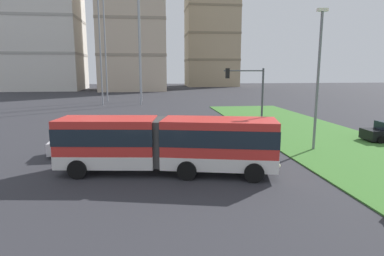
{
  "coord_description": "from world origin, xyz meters",
  "views": [
    {
      "loc": [
        -1.56,
        -3.69,
        5.59
      ],
      "look_at": [
        0.81,
        15.15,
        2.2
      ],
      "focal_mm": 30.65,
      "sensor_mm": 36.0,
      "label": 1
    }
  ],
  "objects_px": {
    "apartment_tower_west": "(42,2)",
    "apartment_tower_centre": "(212,10)",
    "car_white_van": "(84,144)",
    "streetlight_median": "(318,75)",
    "apartment_tower_westcentre": "(132,24)",
    "traffic_light_far_right": "(250,91)",
    "articulated_bus": "(167,143)"
  },
  "relations": [
    {
      "from": "traffic_light_far_right",
      "to": "apartment_tower_westcentre",
      "type": "xyz_separation_m",
      "value": [
        -12.48,
        68.36,
        13.96
      ]
    },
    {
      "from": "traffic_light_far_right",
      "to": "streetlight_median",
      "type": "relative_size",
      "value": 0.6
    },
    {
      "from": "apartment_tower_west",
      "to": "apartment_tower_centre",
      "type": "distance_m",
      "value": 51.8
    },
    {
      "from": "apartment_tower_west",
      "to": "car_white_van",
      "type": "bearing_deg",
      "value": -72.3
    },
    {
      "from": "car_white_van",
      "to": "streetlight_median",
      "type": "distance_m",
      "value": 16.42
    },
    {
      "from": "apartment_tower_westcentre",
      "to": "apartment_tower_centre",
      "type": "xyz_separation_m",
      "value": [
        25.39,
        18.81,
        7.48
      ]
    },
    {
      "from": "streetlight_median",
      "to": "apartment_tower_westcentre",
      "type": "distance_m",
      "value": 75.6
    },
    {
      "from": "traffic_light_far_right",
      "to": "streetlight_median",
      "type": "height_order",
      "value": "streetlight_median"
    },
    {
      "from": "car_white_van",
      "to": "streetlight_median",
      "type": "relative_size",
      "value": 0.47
    },
    {
      "from": "car_white_van",
      "to": "articulated_bus",
      "type": "bearing_deg",
      "value": -40.74
    },
    {
      "from": "apartment_tower_westcentre",
      "to": "apartment_tower_centre",
      "type": "distance_m",
      "value": 32.47
    },
    {
      "from": "articulated_bus",
      "to": "traffic_light_far_right",
      "type": "bearing_deg",
      "value": 49.38
    },
    {
      "from": "apartment_tower_west",
      "to": "apartment_tower_centre",
      "type": "relative_size",
      "value": 0.93
    },
    {
      "from": "streetlight_median",
      "to": "apartment_tower_westcentre",
      "type": "bearing_deg",
      "value": 102.28
    },
    {
      "from": "car_white_van",
      "to": "streetlight_median",
      "type": "bearing_deg",
      "value": -2.55
    },
    {
      "from": "car_white_van",
      "to": "apartment_tower_centre",
      "type": "bearing_deg",
      "value": 74.44
    },
    {
      "from": "traffic_light_far_right",
      "to": "apartment_tower_west",
      "type": "height_order",
      "value": "apartment_tower_west"
    },
    {
      "from": "articulated_bus",
      "to": "streetlight_median",
      "type": "distance_m",
      "value": 11.74
    },
    {
      "from": "car_white_van",
      "to": "apartment_tower_westcentre",
      "type": "relative_size",
      "value": 0.12
    },
    {
      "from": "traffic_light_far_right",
      "to": "apartment_tower_centre",
      "type": "bearing_deg",
      "value": 81.58
    },
    {
      "from": "car_white_van",
      "to": "apartment_tower_west",
      "type": "bearing_deg",
      "value": 107.7
    },
    {
      "from": "car_white_van",
      "to": "apartment_tower_westcentre",
      "type": "xyz_separation_m",
      "value": [
        -0.07,
        72.13,
        17.13
      ]
    },
    {
      "from": "car_white_van",
      "to": "traffic_light_far_right",
      "type": "xyz_separation_m",
      "value": [
        12.41,
        3.76,
        3.16
      ]
    },
    {
      "from": "car_white_van",
      "to": "streetlight_median",
      "type": "height_order",
      "value": "streetlight_median"
    },
    {
      "from": "articulated_bus",
      "to": "apartment_tower_westcentre",
      "type": "relative_size",
      "value": 0.34
    },
    {
      "from": "apartment_tower_westcentre",
      "to": "apartment_tower_centre",
      "type": "relative_size",
      "value": 0.7
    },
    {
      "from": "traffic_light_far_right",
      "to": "apartment_tower_centre",
      "type": "xyz_separation_m",
      "value": [
        12.91,
        87.17,
        21.44
      ]
    },
    {
      "from": "apartment_tower_west",
      "to": "apartment_tower_westcentre",
      "type": "xyz_separation_m",
      "value": [
        23.89,
        -2.95,
        -5.61
      ]
    },
    {
      "from": "traffic_light_far_right",
      "to": "apartment_tower_centre",
      "type": "relative_size",
      "value": 0.11
    },
    {
      "from": "streetlight_median",
      "to": "apartment_tower_centre",
      "type": "height_order",
      "value": "apartment_tower_centre"
    },
    {
      "from": "articulated_bus",
      "to": "car_white_van",
      "type": "distance_m",
      "value": 7.03
    },
    {
      "from": "apartment_tower_westcentre",
      "to": "apartment_tower_centre",
      "type": "bearing_deg",
      "value": 36.53
    }
  ]
}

